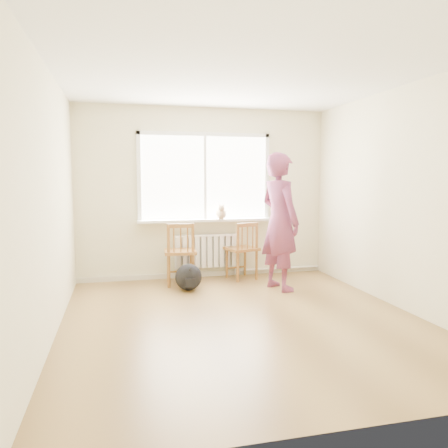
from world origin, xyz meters
TOP-DOWN VIEW (x-y plane):
  - floor at (0.00, 0.00)m, footprint 4.50×4.50m
  - ceiling at (0.00, 0.00)m, footprint 4.50×4.50m
  - back_wall at (0.00, 2.25)m, footprint 4.00×0.01m
  - window at (0.00, 2.22)m, footprint 2.12×0.05m
  - windowsill at (0.00, 2.14)m, footprint 2.15×0.22m
  - radiator at (0.00, 2.16)m, footprint 1.00×0.12m
  - heating_pipe at (1.25, 2.19)m, footprint 1.40×0.04m
  - baseboard at (0.00, 2.23)m, footprint 4.00×0.03m
  - chair_left at (-0.47, 1.76)m, footprint 0.50×0.48m
  - chair_right at (0.55, 1.90)m, footprint 0.55×0.53m
  - person at (0.88, 1.20)m, footprint 0.67×0.82m
  - cat at (0.23, 2.06)m, footprint 0.20×0.37m
  - backpack at (-0.40, 1.43)m, footprint 0.39×0.30m

SIDE VIEW (x-z plane):
  - floor at x=0.00m, z-range 0.00..0.00m
  - baseboard at x=0.00m, z-range 0.00..0.08m
  - heating_pipe at x=1.25m, z-range 0.06..0.10m
  - backpack at x=-0.40m, z-range 0.00..0.38m
  - radiator at x=0.00m, z-range 0.16..0.71m
  - chair_right at x=0.55m, z-range 0.00..0.92m
  - chair_left at x=-0.47m, z-range 0.00..0.95m
  - windowsill at x=0.00m, z-range 0.91..0.95m
  - person at x=0.88m, z-range 0.00..1.95m
  - cat at x=0.23m, z-range 0.93..1.17m
  - back_wall at x=0.00m, z-range 0.00..2.70m
  - window at x=0.00m, z-range 0.95..2.37m
  - ceiling at x=0.00m, z-range 2.70..2.70m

